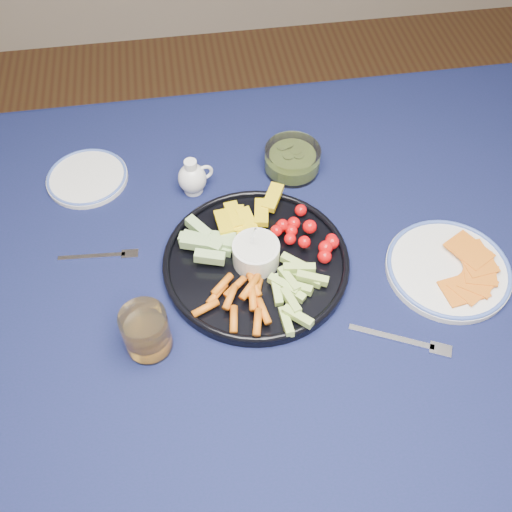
{
  "coord_description": "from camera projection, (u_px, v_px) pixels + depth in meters",
  "views": [
    {
      "loc": [
        -0.16,
        -0.65,
        1.64
      ],
      "look_at": [
        -0.06,
        -0.01,
        0.78
      ],
      "focal_mm": 40.0,
      "sensor_mm": 36.0,
      "label": 1
    }
  ],
  "objects": [
    {
      "name": "creamer_pitcher",
      "position": [
        193.0,
        178.0,
        1.19
      ],
      "size": [
        0.08,
        0.06,
        0.08
      ],
      "color": "white",
      "rests_on": "dining_table"
    },
    {
      "name": "fork_right",
      "position": [
        408.0,
        342.0,
        1.0
      ],
      "size": [
        0.17,
        0.09,
        0.0
      ],
      "color": "white",
      "rests_on": "dining_table"
    },
    {
      "name": "pickle_bowl",
      "position": [
        292.0,
        160.0,
        1.24
      ],
      "size": [
        0.12,
        0.12,
        0.06
      ],
      "color": "white",
      "rests_on": "dining_table"
    },
    {
      "name": "side_plate_extra",
      "position": [
        87.0,
        177.0,
        1.23
      ],
      "size": [
        0.17,
        0.17,
        0.01
      ],
      "color": "white",
      "rests_on": "dining_table"
    },
    {
      "name": "dining_table",
      "position": [
        284.0,
        282.0,
        1.18
      ],
      "size": [
        1.67,
        1.07,
        0.75
      ],
      "color": "#482B18",
      "rests_on": "ground"
    },
    {
      "name": "juice_tumbler",
      "position": [
        147.0,
        333.0,
        0.96
      ],
      "size": [
        0.08,
        0.08,
        0.09
      ],
      "color": "white",
      "rests_on": "dining_table"
    },
    {
      "name": "fork_left",
      "position": [
        105.0,
        256.0,
        1.11
      ],
      "size": [
        0.16,
        0.03,
        0.0
      ],
      "color": "white",
      "rests_on": "dining_table"
    },
    {
      "name": "cheese_plate",
      "position": [
        449.0,
        268.0,
        1.08
      ],
      "size": [
        0.24,
        0.24,
        0.03
      ],
      "color": "white",
      "rests_on": "dining_table"
    },
    {
      "name": "crudite_platter",
      "position": [
        255.0,
        260.0,
        1.08
      ],
      "size": [
        0.36,
        0.36,
        0.11
      ],
      "color": "black",
      "rests_on": "dining_table"
    }
  ]
}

